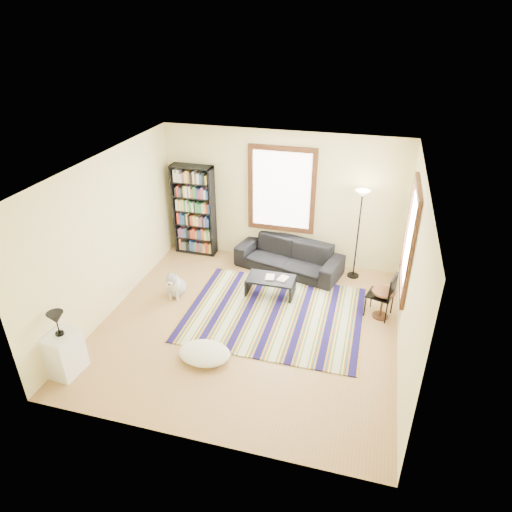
% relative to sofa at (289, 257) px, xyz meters
% --- Properties ---
extents(floor, '(5.00, 5.00, 0.10)m').
position_rel_sofa_xyz_m(floor, '(-0.28, -2.05, -0.37)').
color(floor, '#A06A49').
rests_on(floor, ground).
extents(ceiling, '(5.00, 5.00, 0.10)m').
position_rel_sofa_xyz_m(ceiling, '(-0.28, -2.05, 2.53)').
color(ceiling, white).
rests_on(ceiling, floor).
extents(wall_back, '(5.00, 0.10, 2.80)m').
position_rel_sofa_xyz_m(wall_back, '(-0.28, 0.50, 1.08)').
color(wall_back, beige).
rests_on(wall_back, floor).
extents(wall_front, '(5.00, 0.10, 2.80)m').
position_rel_sofa_xyz_m(wall_front, '(-0.28, -4.60, 1.08)').
color(wall_front, beige).
rests_on(wall_front, floor).
extents(wall_left, '(0.10, 5.00, 2.80)m').
position_rel_sofa_xyz_m(wall_left, '(-2.83, -2.05, 1.08)').
color(wall_left, beige).
rests_on(wall_left, floor).
extents(wall_right, '(0.10, 5.00, 2.80)m').
position_rel_sofa_xyz_m(wall_right, '(2.27, -2.05, 1.08)').
color(wall_right, beige).
rests_on(wall_right, floor).
extents(window_back, '(1.20, 0.06, 1.60)m').
position_rel_sofa_xyz_m(window_back, '(-0.28, 0.42, 1.28)').
color(window_back, white).
rests_on(window_back, wall_back).
extents(window_right, '(0.06, 1.20, 1.60)m').
position_rel_sofa_xyz_m(window_right, '(2.19, -1.25, 1.28)').
color(window_right, white).
rests_on(window_right, wall_right).
extents(rug, '(3.14, 2.51, 0.02)m').
position_rel_sofa_xyz_m(rug, '(0.08, -1.62, -0.31)').
color(rug, '#120D41').
rests_on(rug, floor).
extents(sofa, '(2.32, 1.35, 0.64)m').
position_rel_sofa_xyz_m(sofa, '(0.00, 0.00, 0.00)').
color(sofa, black).
rests_on(sofa, floor).
extents(bookshelf, '(0.90, 0.30, 2.00)m').
position_rel_sofa_xyz_m(bookshelf, '(-2.17, 0.27, 0.68)').
color(bookshelf, black).
rests_on(bookshelf, floor).
extents(coffee_table, '(0.94, 0.58, 0.36)m').
position_rel_sofa_xyz_m(coffee_table, '(-0.15, -1.00, -0.14)').
color(coffee_table, black).
rests_on(coffee_table, floor).
extents(book_a, '(0.24, 0.19, 0.02)m').
position_rel_sofa_xyz_m(book_a, '(-0.25, -1.00, 0.05)').
color(book_a, beige).
rests_on(book_a, coffee_table).
extents(book_b, '(0.22, 0.27, 0.02)m').
position_rel_sofa_xyz_m(book_b, '(0.00, -0.95, 0.05)').
color(book_b, beige).
rests_on(book_b, coffee_table).
extents(floor_cushion, '(1.01, 0.90, 0.21)m').
position_rel_sofa_xyz_m(floor_cushion, '(-0.70, -3.07, -0.21)').
color(floor_cushion, beige).
rests_on(floor_cushion, floor).
extents(floor_lamp, '(0.40, 0.40, 1.86)m').
position_rel_sofa_xyz_m(floor_lamp, '(1.34, 0.10, 0.61)').
color(floor_lamp, black).
rests_on(floor_lamp, floor).
extents(side_table, '(0.53, 0.53, 0.54)m').
position_rel_sofa_xyz_m(side_table, '(1.92, -1.20, -0.05)').
color(side_table, '#3F1C0F').
rests_on(side_table, floor).
extents(folding_chair, '(0.51, 0.50, 0.86)m').
position_rel_sofa_xyz_m(folding_chair, '(1.87, -1.16, 0.11)').
color(folding_chair, black).
rests_on(folding_chair, floor).
extents(white_cabinet, '(0.42, 0.53, 0.70)m').
position_rel_sofa_xyz_m(white_cabinet, '(-2.58, -3.88, 0.03)').
color(white_cabinet, white).
rests_on(white_cabinet, floor).
extents(table_lamp, '(0.32, 0.32, 0.38)m').
position_rel_sofa_xyz_m(table_lamp, '(-2.58, -3.88, 0.57)').
color(table_lamp, black).
rests_on(table_lamp, white_cabinet).
extents(dog, '(0.47, 0.61, 0.57)m').
position_rel_sofa_xyz_m(dog, '(-1.87, -1.50, -0.03)').
color(dog, silver).
rests_on(dog, floor).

